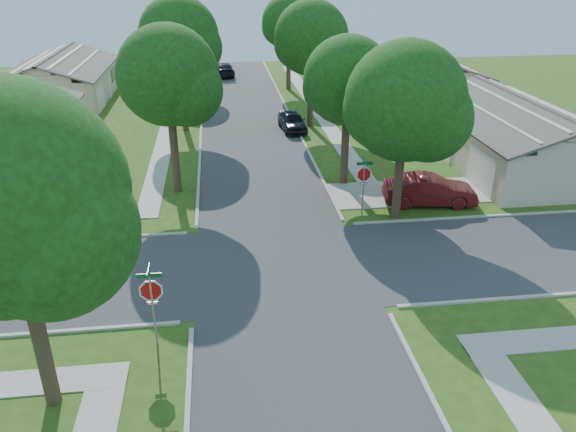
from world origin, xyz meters
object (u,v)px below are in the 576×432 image
(tree_e_far, at_px, (289,25))
(tree_sw_corner, at_px, (13,208))
(tree_w_near, at_px, (169,80))
(house_nw_far, at_px, (61,83))
(tree_e_near, at_px, (349,85))
(tree_w_far, at_px, (187,32))
(tree_w_mid, at_px, (180,40))
(car_driveway, at_px, (430,190))
(car_curb_west, at_px, (224,69))
(house_ne_far, at_px, (419,81))
(stop_sign_ne, at_px, (364,177))
(house_ne_near, at_px, (516,140))
(car_curb_east, at_px, (292,121))
(stop_sign_sw, at_px, (151,294))
(tree_ne_corner, at_px, (406,107))
(tree_e_mid, at_px, (312,41))

(tree_e_far, relative_size, tree_sw_corner, 0.91)
(tree_w_near, relative_size, house_nw_far, 0.66)
(tree_e_near, height_order, tree_w_far, tree_e_near)
(tree_w_mid, bearing_deg, tree_sw_corner, -95.70)
(tree_e_near, bearing_deg, car_driveway, -43.14)
(tree_w_mid, relative_size, house_nw_far, 0.70)
(house_nw_far, bearing_deg, car_curb_west, 32.97)
(house_ne_far, distance_m, car_curb_west, 21.40)
(stop_sign_ne, relative_size, tree_e_near, 0.36)
(house_ne_near, bearing_deg, car_curb_west, 119.65)
(tree_w_far, height_order, car_curb_east, tree_w_far)
(tree_e_far, bearing_deg, house_ne_near, -63.97)
(stop_sign_ne, relative_size, tree_w_far, 0.37)
(house_ne_far, bearing_deg, car_driveway, -107.70)
(stop_sign_ne, xyz_separation_m, car_driveway, (3.79, 0.80, -1.24))
(stop_sign_sw, distance_m, tree_e_near, 17.04)
(tree_w_near, bearing_deg, house_nw_far, 116.27)
(stop_sign_sw, bearing_deg, house_ne_near, 37.18)
(tree_w_far, distance_m, tree_ne_corner, 31.77)
(tree_w_near, relative_size, car_curb_east, 2.15)
(tree_e_far, bearing_deg, car_driveway, -82.53)
(tree_ne_corner, bearing_deg, tree_w_mid, 123.22)
(tree_e_mid, xyz_separation_m, tree_w_near, (-9.40, -12.00, -0.14))
(tree_ne_corner, distance_m, car_curb_east, 16.83)
(tree_w_near, bearing_deg, tree_e_near, -0.00)
(stop_sign_sw, height_order, house_nw_far, house_nw_far)
(tree_w_mid, bearing_deg, car_driveway, -49.74)
(tree_e_mid, bearing_deg, tree_e_near, -90.03)
(tree_e_far, bearing_deg, tree_sw_corner, -106.56)
(stop_sign_sw, distance_m, tree_e_mid, 27.71)
(tree_e_mid, distance_m, tree_w_mid, 9.40)
(car_driveway, bearing_deg, tree_w_far, 32.74)
(house_ne_near, height_order, house_nw_far, same)
(tree_e_near, xyz_separation_m, house_ne_near, (11.24, 1.99, -4.13))
(tree_w_mid, relative_size, car_driveway, 2.00)
(stop_sign_ne, distance_m, tree_e_near, 5.62)
(car_driveway, bearing_deg, stop_sign_sw, 135.70)
(tree_e_far, height_order, house_ne_near, tree_e_far)
(tree_e_near, distance_m, car_curb_west, 33.42)
(car_driveway, bearing_deg, tree_w_mid, 48.25)
(house_ne_far, bearing_deg, car_curb_west, 144.27)
(stop_sign_ne, distance_m, tree_w_near, 11.07)
(tree_w_far, distance_m, house_ne_far, 21.61)
(tree_w_mid, bearing_deg, house_ne_far, 21.17)
(tree_e_far, xyz_separation_m, house_ne_near, (11.24, -23.01, -4.46))
(tree_e_near, distance_m, tree_w_far, 26.71)
(tree_w_near, height_order, house_nw_far, tree_w_near)
(tree_w_mid, height_order, car_curb_west, tree_w_mid)
(tree_sw_corner, xyz_separation_m, car_curb_west, (6.07, 48.48, -5.56))
(tree_e_near, distance_m, house_ne_far, 23.30)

